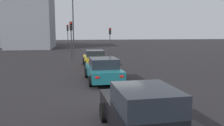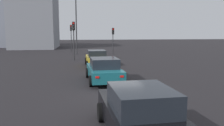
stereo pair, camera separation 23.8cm
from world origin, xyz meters
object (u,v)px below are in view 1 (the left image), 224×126
(car_black_third, at_px, (144,113))
(street_lamp_kerbside, at_px, (73,16))
(traffic_light_near_right, at_px, (68,32))
(traffic_light_far_left, at_px, (71,33))
(car_teal_second, at_px, (103,70))
(car_yellow_lead, at_px, (95,58))
(traffic_light_near_left, at_px, (110,35))

(car_black_third, height_order, street_lamp_kerbside, street_lamp_kerbside)
(car_black_third, distance_m, traffic_light_near_right, 29.98)
(traffic_light_near_right, distance_m, traffic_light_far_left, 11.37)
(car_teal_second, relative_size, traffic_light_far_left, 1.04)
(car_yellow_lead, relative_size, car_teal_second, 0.95)
(traffic_light_near_left, height_order, traffic_light_near_right, traffic_light_near_right)
(car_black_third, distance_m, traffic_light_far_left, 18.67)
(traffic_light_far_left, bearing_deg, car_black_third, -0.35)
(traffic_light_near_right, bearing_deg, car_teal_second, 10.56)
(street_lamp_kerbside, bearing_deg, traffic_light_far_left, 178.45)
(car_teal_second, distance_m, car_black_third, 7.70)
(car_yellow_lead, relative_size, car_black_third, 0.91)
(car_teal_second, bearing_deg, traffic_light_near_right, 4.84)
(car_teal_second, xyz_separation_m, traffic_light_near_left, (18.13, -3.24, 1.90))
(car_yellow_lead, xyz_separation_m, traffic_light_near_right, (15.66, 2.77, 2.28))
(traffic_light_near_left, bearing_deg, car_yellow_lead, -22.91)
(car_teal_second, xyz_separation_m, street_lamp_kerbside, (17.77, 1.87, 4.47))
(traffic_light_near_right, bearing_deg, car_black_third, 9.11)
(street_lamp_kerbside, bearing_deg, car_black_third, -175.35)
(car_teal_second, distance_m, traffic_light_near_right, 22.35)
(car_yellow_lead, height_order, traffic_light_near_right, traffic_light_near_right)
(traffic_light_near_left, bearing_deg, traffic_light_near_right, -130.80)
(car_teal_second, xyz_separation_m, traffic_light_far_left, (10.71, 2.07, 2.24))
(car_teal_second, xyz_separation_m, traffic_light_near_right, (22.06, 2.76, 2.26))
(traffic_light_far_left, bearing_deg, car_yellow_lead, 18.38)
(car_teal_second, distance_m, street_lamp_kerbside, 18.42)
(car_teal_second, xyz_separation_m, car_black_third, (-7.69, -0.20, 0.02))
(car_yellow_lead, height_order, traffic_light_near_left, traffic_light_near_left)
(car_teal_second, bearing_deg, car_black_third, 179.18)
(car_yellow_lead, distance_m, street_lamp_kerbside, 12.37)
(traffic_light_far_left, relative_size, street_lamp_kerbside, 0.46)
(car_black_third, xyz_separation_m, street_lamp_kerbside, (25.46, 2.07, 4.45))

